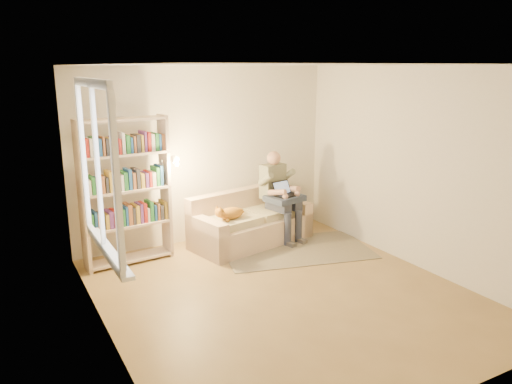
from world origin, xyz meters
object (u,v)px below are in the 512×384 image
person (279,191)px  bookshelf (126,184)px  sofa (250,225)px  cat (231,212)px  laptop (283,192)px

person → bookshelf: (-2.26, 0.14, 0.33)m
sofa → person: 0.67m
cat → bookshelf: size_ratio=0.28×
person → cat: bearing=178.2°
sofa → cat: bearing=-165.2°
sofa → laptop: laptop is taller
laptop → bookshelf: size_ratio=0.19×
cat → bookshelf: 1.51m
person → laptop: 0.12m
person → laptop: person is taller
laptop → cat: bearing=170.2°
sofa → bookshelf: (-1.79, 0.10, 0.81)m
person → cat: (-0.87, -0.16, -0.17)m
laptop → person: bearing=78.7°
person → bookshelf: bearing=164.5°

